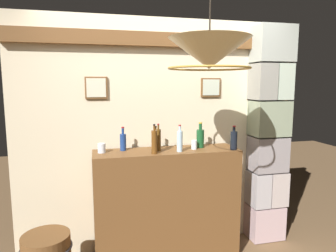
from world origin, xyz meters
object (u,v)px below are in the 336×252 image
object	(u,v)px
liquor_bottle_bourbon	(154,142)
pendant_lamp	(209,54)
liquor_bottle_port	(200,138)
liquor_bottle_vermouth	(158,140)
liquor_bottle_vodka	(234,140)
glass_tumbler_highball	(102,148)
liquor_bottle_sherry	(123,142)
liquor_bottle_scotch	(155,141)
glass_tumbler_rocks	(194,145)
liquor_bottle_whiskey	(180,141)

from	to	relation	value
liquor_bottle_bourbon	pendant_lamp	size ratio (longest dim) A/B	0.44
liquor_bottle_port	liquor_bottle_vermouth	bearing A→B (deg)	-172.46
liquor_bottle_vodka	glass_tumbler_highball	distance (m)	1.30
liquor_bottle_bourbon	liquor_bottle_vodka	bearing A→B (deg)	-0.40
liquor_bottle_sherry	glass_tumbler_highball	distance (m)	0.22
liquor_bottle_sherry	pendant_lamp	distance (m)	1.24
pendant_lamp	glass_tumbler_highball	bearing A→B (deg)	139.55
liquor_bottle_vodka	liquor_bottle_vermouth	xyz separation A→B (m)	(-0.75, 0.11, 0.01)
liquor_bottle_port	liquor_bottle_scotch	xyz separation A→B (m)	(-0.47, 0.03, -0.02)
liquor_bottle_port	glass_tumbler_rocks	xyz separation A→B (m)	(-0.09, -0.06, -0.06)
liquor_bottle_vermouth	glass_tumbler_rocks	world-z (taller)	liquor_bottle_vermouth
liquor_bottle_port	pendant_lamp	xyz separation A→B (m)	(-0.19, -0.70, 0.78)
liquor_bottle_whiskey	liquor_bottle_vermouth	size ratio (longest dim) A/B	0.98
liquor_bottle_bourbon	liquor_bottle_vodka	world-z (taller)	liquor_bottle_bourbon
liquor_bottle_sherry	liquor_bottle_port	distance (m)	0.79
liquor_bottle_bourbon	glass_tumbler_highball	world-z (taller)	liquor_bottle_bourbon
glass_tumbler_highball	pendant_lamp	bearing A→B (deg)	-40.45
liquor_bottle_scotch	liquor_bottle_vermouth	bearing A→B (deg)	-82.63
liquor_bottle_vodka	liquor_bottle_whiskey	world-z (taller)	liquor_bottle_whiskey
liquor_bottle_scotch	glass_tumbler_highball	distance (m)	0.54
liquor_bottle_vodka	liquor_bottle_sherry	bearing A→B (deg)	168.84
liquor_bottle_scotch	liquor_bottle_vermouth	world-z (taller)	liquor_bottle_vermouth
liquor_bottle_vermouth	liquor_bottle_sherry	bearing A→B (deg)	163.08
liquor_bottle_vermouth	glass_tumbler_highball	size ratio (longest dim) A/B	2.98
liquor_bottle_sherry	liquor_bottle_vodka	xyz separation A→B (m)	(1.08, -0.21, 0.01)
liquor_bottle_sherry	glass_tumbler_rocks	world-z (taller)	liquor_bottle_sherry
liquor_bottle_vermouth	glass_tumbler_highball	bearing A→B (deg)	174.35
liquor_bottle_vodka	glass_tumbler_highball	bearing A→B (deg)	172.70
liquor_bottle_whiskey	liquor_bottle_scotch	bearing A→B (deg)	140.81
liquor_bottle_vodka	liquor_bottle_port	bearing A→B (deg)	149.62
liquor_bottle_bourbon	glass_tumbler_rocks	xyz separation A→B (m)	(0.43, 0.10, -0.07)
liquor_bottle_vermouth	pendant_lamp	distance (m)	1.03
glass_tumbler_rocks	pendant_lamp	world-z (taller)	pendant_lamp
pendant_lamp	liquor_bottle_bourbon	bearing A→B (deg)	121.66
liquor_bottle_vodka	liquor_bottle_whiskey	size ratio (longest dim) A/B	0.92
liquor_bottle_port	glass_tumbler_highball	distance (m)	1.00
liquor_bottle_scotch	glass_tumbler_rocks	bearing A→B (deg)	-14.15
liquor_bottle_sherry	liquor_bottle_scotch	size ratio (longest dim) A/B	1.01
liquor_bottle_port	pendant_lamp	world-z (taller)	pendant_lamp
liquor_bottle_vodka	pendant_lamp	xyz separation A→B (m)	(-0.48, -0.53, 0.78)
liquor_bottle_vodka	glass_tumbler_rocks	world-z (taller)	liquor_bottle_vodka
liquor_bottle_bourbon	liquor_bottle_vodka	size ratio (longest dim) A/B	1.16
liquor_bottle_bourbon	pendant_lamp	distance (m)	0.99
liquor_bottle_port	liquor_bottle_scotch	bearing A→B (deg)	176.05
liquor_bottle_bourbon	liquor_bottle_scotch	size ratio (longest dim) A/B	1.20
glass_tumbler_highball	liquor_bottle_scotch	bearing A→B (deg)	4.15
liquor_bottle_scotch	pendant_lamp	distance (m)	1.11
liquor_bottle_scotch	liquor_bottle_port	bearing A→B (deg)	-3.95
glass_tumbler_rocks	liquor_bottle_scotch	bearing A→B (deg)	165.85
glass_tumbler_rocks	glass_tumbler_highball	world-z (taller)	glass_tumbler_rocks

